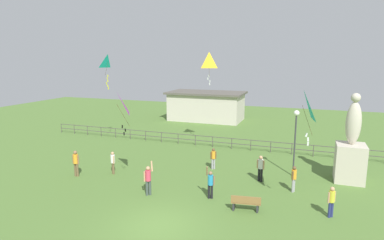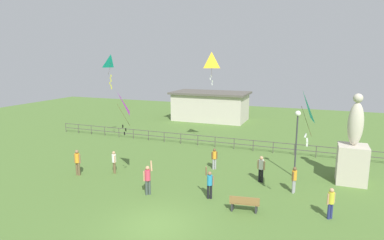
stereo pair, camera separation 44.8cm
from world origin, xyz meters
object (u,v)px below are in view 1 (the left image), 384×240
kite_2 (108,63)px  kite_1 (117,105)px  person_5 (76,162)px  kite_0 (303,106)px  lamppost (296,129)px  person_1 (210,183)px  person_3 (261,167)px  kite_3 (209,61)px  person_7 (213,157)px  park_bench (246,203)px  person_2 (332,200)px  person_4 (113,161)px  person_0 (148,178)px  statue_monument (351,154)px  person_6 (294,177)px

kite_2 → kite_1: bearing=-53.4°
person_5 → kite_0: (13.87, -0.59, 4.44)m
lamppost → person_5: (-13.43, -4.94, -2.20)m
person_1 → person_5: (-9.31, 0.29, 0.08)m
person_3 → kite_3: kite_3 is taller
person_7 → kite_2: kite_2 is taller
park_bench → lamppost: bearing=72.0°
person_2 → person_5: size_ratio=0.90×
person_4 → kite_2: 10.20m
lamppost → kite_0: kite_0 is taller
person_1 → kite_3: 12.32m
person_0 → kite_0: bearing=3.4°
person_0 → person_2: (9.60, 0.71, -0.11)m
kite_1 → person_7: bearing=45.7°
person_0 → person_5: size_ratio=1.15×
person_2 → statue_monument: bearing=76.7°
person_0 → person_4: 4.49m
kite_1 → kite_2: 10.30m
person_2 → kite_1: (-11.98, 0.11, 4.06)m
park_bench → person_2: size_ratio=0.98×
person_4 → kite_3: bearing=64.2°
person_7 → kite_0: bearing=-41.1°
park_bench → person_2: person_2 is taller
kite_0 → kite_3: bearing=127.1°
person_7 → person_2: bearing=-33.1°
kite_3 → person_7: bearing=-69.2°
person_4 → person_7: size_ratio=1.02×
lamppost → person_2: lamppost is taller
statue_monument → person_1: (-7.48, -5.49, -0.86)m
statue_monument → kite_0: (-2.92, -5.79, 3.66)m
person_7 → person_6: bearing=-21.9°
person_2 → kite_0: 4.82m
statue_monument → person_6: 4.45m
statue_monument → person_3: statue_monument is taller
park_bench → kite_1: (-7.96, 0.91, 4.50)m
lamppost → person_6: size_ratio=2.83×
park_bench → person_0: person_0 is taller
lamppost → kite_1: bearing=-152.4°
person_2 → kite_0: bearing=-171.8°
lamppost → person_6: bearing=-86.7°
park_bench → kite_0: size_ratio=0.58×
kite_1 → lamppost: bearing=27.6°
statue_monument → park_bench: bearing=-130.0°
person_1 → kite_3: size_ratio=0.68×
lamppost → kite_0: bearing=-85.5°
kite_2 → person_6: bearing=-19.1°
kite_2 → kite_3: bearing=12.1°
person_3 → kite_3: 10.62m
kite_2 → person_1: bearing=-34.5°
person_5 → statue_monument: bearing=17.2°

